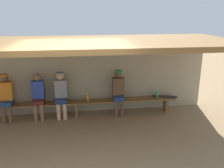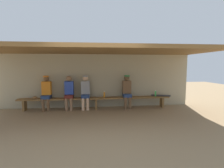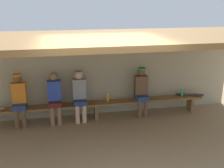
{
  "view_description": "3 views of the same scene",
  "coord_description": "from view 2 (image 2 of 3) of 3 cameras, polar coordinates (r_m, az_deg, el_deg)",
  "views": [
    {
      "loc": [
        0.14,
        -5.05,
        2.97
      ],
      "look_at": [
        1.01,
        1.14,
        1.08
      ],
      "focal_mm": 38.13,
      "sensor_mm": 36.0,
      "label": 1
    },
    {
      "loc": [
        -0.07,
        -5.13,
        1.72
      ],
      "look_at": [
        0.63,
        1.41,
        1.01
      ],
      "focal_mm": 27.02,
      "sensor_mm": 36.0,
      "label": 2
    },
    {
      "loc": [
        -0.9,
        -4.97,
        3.04
      ],
      "look_at": [
        0.39,
        1.3,
        1.03
      ],
      "focal_mm": 42.51,
      "sensor_mm": 36.0,
      "label": 3
    }
  ],
  "objects": [
    {
      "name": "baseball_glove_worn",
      "position": [
        7.17,
        -24.7,
        -4.21
      ],
      "size": [
        0.29,
        0.29,
        0.09
      ],
      "primitive_type": "ellipsoid",
      "rotation": [
        0.0,
        0.0,
        5.53
      ],
      "color": "olive",
      "rests_on": "bench"
    },
    {
      "name": "water_bottle_clear",
      "position": [
        6.83,
        -2.61,
        -3.55
      ],
      "size": [
        0.07,
        0.07,
        0.24
      ],
      "color": "orange",
      "rests_on": "bench"
    },
    {
      "name": "bench",
      "position": [
        6.82,
        -5.41,
        -5.18
      ],
      "size": [
        6.0,
        0.36,
        0.46
      ],
      "color": "brown",
      "rests_on": "ground"
    },
    {
      "name": "player_leftmost",
      "position": [
        6.77,
        -8.98,
        -2.23
      ],
      "size": [
        0.34,
        0.42,
        1.34
      ],
      "color": "navy",
      "rests_on": "ground"
    },
    {
      "name": "back_wall",
      "position": [
        7.16,
        -5.52,
        1.13
      ],
      "size": [
        8.0,
        0.2,
        2.2
      ],
      "primitive_type": "cube",
      "color": "tan",
      "rests_on": "ground"
    },
    {
      "name": "ground_plane",
      "position": [
        5.42,
        -5.15,
        -12.43
      ],
      "size": [
        24.0,
        24.0,
        0.0
      ],
      "primitive_type": "plane",
      "color": "#937754"
    },
    {
      "name": "player_in_white",
      "position": [
        7.01,
        -21.34,
        -2.29
      ],
      "size": [
        0.34,
        0.42,
        1.34
      ],
      "color": "navy",
      "rests_on": "ground"
    },
    {
      "name": "player_rightmost",
      "position": [
        6.89,
        5.09,
        -2.03
      ],
      "size": [
        0.34,
        0.42,
        1.34
      ],
      "color": "navy",
      "rests_on": "ground"
    },
    {
      "name": "dugout_roof",
      "position": [
        5.86,
        -5.49,
        11.37
      ],
      "size": [
        8.0,
        2.8,
        0.12
      ],
      "primitive_type": "cube",
      "color": "brown",
      "rests_on": "back_wall"
    },
    {
      "name": "baseball_bat",
      "position": [
        7.34,
        16.17,
        -3.75
      ],
      "size": [
        0.76,
        0.31,
        0.07
      ],
      "primitive_type": "cylinder",
      "rotation": [
        0.0,
        1.57,
        -0.33
      ],
      "color": "#333338",
      "rests_on": "bench"
    },
    {
      "name": "water_bottle_green",
      "position": [
        7.24,
        14.5,
        -3.13
      ],
      "size": [
        0.06,
        0.06,
        0.25
      ],
      "color": "green",
      "rests_on": "bench"
    },
    {
      "name": "player_middle",
      "position": [
        6.83,
        -14.33,
        -2.41
      ],
      "size": [
        0.34,
        0.42,
        1.34
      ],
      "color": "#591E19",
      "rests_on": "ground"
    }
  ]
}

